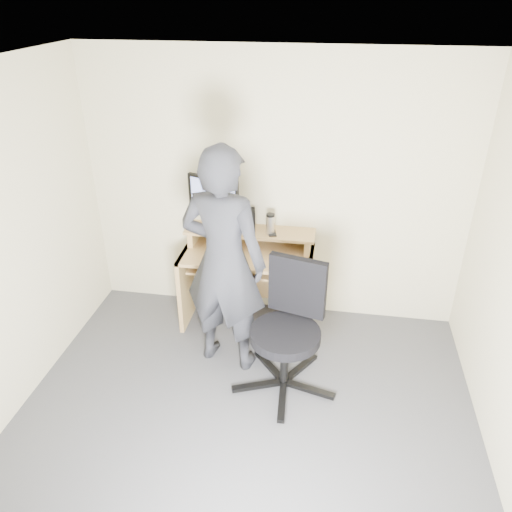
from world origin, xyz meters
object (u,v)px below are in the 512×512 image
(desk, at_px, (249,268))
(person, at_px, (224,262))
(monitor, at_px, (213,198))
(office_chair, at_px, (289,324))

(desk, xyz_separation_m, person, (-0.08, -0.65, 0.42))
(monitor, height_order, person, person)
(monitor, height_order, office_chair, monitor)
(desk, distance_m, monitor, 0.74)
(desk, bearing_deg, monitor, 168.31)
(monitor, bearing_deg, desk, 8.21)
(desk, height_order, office_chair, office_chair)
(office_chair, xyz_separation_m, person, (-0.55, 0.19, 0.39))
(monitor, bearing_deg, office_chair, -28.75)
(monitor, xyz_separation_m, office_chair, (0.81, -0.92, -0.63))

